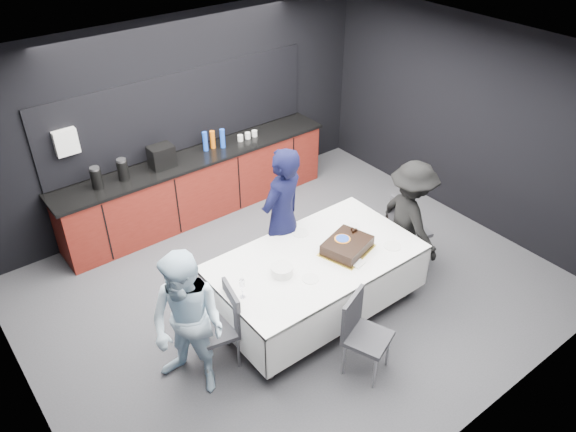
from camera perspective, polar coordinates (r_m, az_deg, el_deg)
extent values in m
plane|color=#444449|center=(6.93, 0.51, -7.58)|extent=(6.00, 6.00, 0.00)
cube|color=white|center=(5.48, 0.66, 14.85)|extent=(6.00, 5.00, 0.04)
cube|color=black|center=(7.98, -10.78, 9.77)|extent=(6.00, 0.04, 2.80)
cube|color=black|center=(4.80, 19.70, -10.34)|extent=(6.00, 0.04, 2.80)
cube|color=black|center=(5.17, -26.85, -8.71)|extent=(0.04, 5.00, 2.80)
cube|color=black|center=(8.09, 17.74, 9.07)|extent=(0.04, 5.00, 2.80)
cube|color=#59140E|center=(8.17, -9.07, 3.04)|extent=(4.00, 0.60, 0.90)
cube|color=black|center=(7.94, -9.37, 5.94)|extent=(4.10, 0.64, 0.04)
cube|color=black|center=(7.92, -10.78, 10.38)|extent=(4.00, 0.03, 1.10)
cube|color=white|center=(7.35, -21.65, 7.01)|extent=(0.28, 0.12, 0.32)
cylinder|color=black|center=(7.41, -18.87, 3.61)|extent=(0.14, 0.14, 0.26)
cylinder|color=black|center=(7.51, -16.43, 4.48)|extent=(0.14, 0.14, 0.26)
cube|color=black|center=(7.67, -12.73, 5.92)|extent=(0.32, 0.24, 0.30)
cylinder|color=blue|center=(7.99, -8.41, 7.52)|extent=(0.07, 0.07, 0.28)
cylinder|color=orange|center=(8.05, -7.66, 7.70)|extent=(0.07, 0.07, 0.26)
cylinder|color=blue|center=(8.04, -6.67, 7.84)|extent=(0.07, 0.07, 0.28)
cylinder|color=white|center=(8.25, -4.87, 7.90)|extent=(0.08, 0.08, 0.09)
cylinder|color=white|center=(8.31, -4.12, 8.15)|extent=(0.08, 0.08, 0.09)
cylinder|color=white|center=(8.37, -3.43, 8.38)|extent=(0.08, 0.08, 0.09)
cylinder|color=#99999E|center=(7.34, -19.08, 4.58)|extent=(0.12, 0.12, 0.03)
cylinder|color=#99999E|center=(7.44, -16.60, 5.45)|extent=(0.12, 0.12, 0.03)
cylinder|color=#99999E|center=(5.73, -1.83, -13.59)|extent=(0.06, 0.06, 0.75)
cylinder|color=#99999E|center=(6.33, -7.25, -8.19)|extent=(0.06, 0.06, 0.75)
cylinder|color=#99999E|center=(6.76, 12.04, -5.60)|extent=(0.06, 0.06, 0.75)
cylinder|color=#99999E|center=(7.28, 6.24, -1.70)|extent=(0.06, 0.06, 0.75)
cube|color=white|center=(6.21, 2.84, -4.27)|extent=(2.32, 1.32, 0.04)
cube|color=white|center=(6.02, 6.80, -9.26)|extent=(2.32, 0.02, 0.55)
cube|color=white|center=(6.77, -0.78, -3.33)|extent=(2.32, 0.02, 0.55)
cube|color=white|center=(5.88, -5.99, -10.55)|extent=(0.02, 1.32, 0.55)
cube|color=white|center=(7.03, 9.97, -2.34)|extent=(0.02, 1.32, 0.55)
cube|color=gold|center=(6.30, 5.99, -3.48)|extent=(0.66, 0.59, 0.01)
cube|color=black|center=(6.26, 6.02, -3.02)|extent=(0.60, 0.54, 0.11)
cube|color=black|center=(6.22, 6.06, -2.57)|extent=(0.60, 0.54, 0.01)
cylinder|color=orange|center=(6.24, 5.55, -2.32)|extent=(0.18, 0.18, 0.00)
cylinder|color=#183FB8|center=(6.24, 5.55, -2.29)|extent=(0.15, 0.15, 0.01)
sphere|color=black|center=(6.38, 6.52, -1.30)|extent=(0.04, 0.04, 0.04)
sphere|color=black|center=(6.37, 6.90, -1.39)|extent=(0.04, 0.04, 0.04)
sphere|color=black|center=(6.35, 6.64, -1.52)|extent=(0.04, 0.04, 0.04)
cylinder|color=white|center=(5.92, -0.62, -5.55)|extent=(0.24, 0.24, 0.10)
cylinder|color=white|center=(5.89, 2.28, -6.39)|extent=(0.18, 0.18, 0.01)
cylinder|color=white|center=(6.68, 6.60, -1.08)|extent=(0.18, 0.18, 0.01)
cylinder|color=white|center=(6.44, 10.56, -3.01)|extent=(0.20, 0.20, 0.01)
cylinder|color=white|center=(6.54, 1.27, -1.71)|extent=(0.19, 0.19, 0.01)
cube|color=white|center=(6.11, 7.19, -4.84)|extent=(0.16, 0.12, 0.02)
cylinder|color=white|center=(5.70, -4.62, -8.17)|extent=(0.06, 0.06, 0.00)
cylinder|color=white|center=(5.66, -4.64, -7.71)|extent=(0.01, 0.01, 0.12)
cylinder|color=white|center=(5.59, -4.70, -6.87)|extent=(0.05, 0.05, 0.10)
cube|color=#323338|center=(5.86, -7.36, -11.42)|extent=(0.50, 0.50, 0.05)
cube|color=#323338|center=(5.73, -5.73, -9.12)|extent=(0.13, 0.42, 0.45)
cylinder|color=#99999E|center=(6.12, -9.27, -12.33)|extent=(0.03, 0.03, 0.44)
cylinder|color=#99999E|center=(5.89, -8.23, -14.54)|extent=(0.03, 0.03, 0.44)
cylinder|color=#99999E|center=(6.18, -6.22, -11.44)|extent=(0.03, 0.03, 0.44)
cylinder|color=#99999E|center=(5.95, -5.05, -13.57)|extent=(0.03, 0.03, 0.44)
cube|color=#323338|center=(7.31, 12.28, -1.46)|extent=(0.51, 0.51, 0.05)
cube|color=#323338|center=(7.07, 11.27, -0.19)|extent=(0.14, 0.42, 0.45)
cylinder|color=#99999E|center=(7.43, 13.88, -3.27)|extent=(0.03, 0.03, 0.44)
cylinder|color=#99999E|center=(7.64, 12.40, -1.88)|extent=(0.03, 0.03, 0.44)
cylinder|color=#99999E|center=(7.25, 11.73, -3.98)|extent=(0.03, 0.03, 0.44)
cylinder|color=#99999E|center=(7.47, 10.27, -2.53)|extent=(0.03, 0.03, 0.44)
cube|color=#323338|center=(5.79, 8.11, -12.20)|extent=(0.54, 0.54, 0.05)
cube|color=#323338|center=(5.67, 6.54, -9.78)|extent=(0.41, 0.19, 0.45)
cylinder|color=#99999E|center=(5.82, 8.80, -15.41)|extent=(0.03, 0.03, 0.44)
cylinder|color=#99999E|center=(6.04, 10.12, -13.23)|extent=(0.03, 0.03, 0.44)
cylinder|color=#99999E|center=(5.90, 5.68, -14.22)|extent=(0.03, 0.03, 0.44)
cylinder|color=#99999E|center=(6.11, 7.12, -12.13)|extent=(0.03, 0.03, 0.44)
imported|color=black|center=(6.56, -0.62, -0.25)|extent=(0.75, 0.59, 1.81)
imported|color=#C6E4F9|center=(5.44, -10.11, -10.88)|extent=(0.90, 0.98, 1.62)
imported|color=black|center=(6.94, 12.27, -0.37)|extent=(0.77, 1.09, 1.54)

